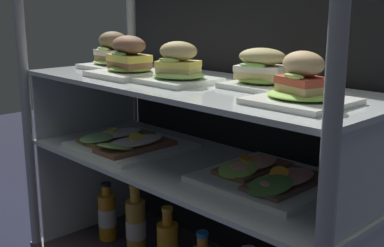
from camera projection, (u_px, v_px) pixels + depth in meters
name	position (u px, v px, depth m)	size (l,w,h in m)	color
case_frame	(222.00, 127.00, 1.54)	(1.21, 0.49, 0.95)	gray
riser_lower_tier	(192.00, 226.00, 1.52)	(1.14, 0.42, 0.37)	silver
shelf_lower_glass	(192.00, 166.00, 1.47)	(1.15, 0.44, 0.01)	silver
riser_upper_tier	(192.00, 126.00, 1.44)	(1.14, 0.42, 0.23)	silver
shelf_upper_glass	(192.00, 84.00, 1.42)	(1.15, 0.44, 0.01)	silver
plated_roll_sandwich_left_of_center	(113.00, 55.00, 1.71)	(0.19, 0.19, 0.13)	white
plated_roll_sandwich_center	(129.00, 61.00, 1.52)	(0.21, 0.21, 0.12)	white
plated_roll_sandwich_far_left	(178.00, 68.00, 1.39)	(0.19, 0.19, 0.12)	white
plated_roll_sandwich_mid_right	(261.00, 72.00, 1.30)	(0.17, 0.17, 0.11)	white
plated_roll_sandwich_far_right	(302.00, 87.00, 1.09)	(0.20, 0.20, 0.12)	white
open_sandwich_tray_near_left_corner	(126.00, 143.00, 1.62)	(0.34, 0.34, 0.06)	white
open_sandwich_tray_center	(268.00, 176.00, 1.30)	(0.34, 0.32, 0.06)	white
juice_bottle_front_middle	(107.00, 215.00, 1.83)	(0.07, 0.07, 0.22)	orange
juice_bottle_back_left	(136.00, 226.00, 1.71)	(0.07, 0.07, 0.26)	gold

